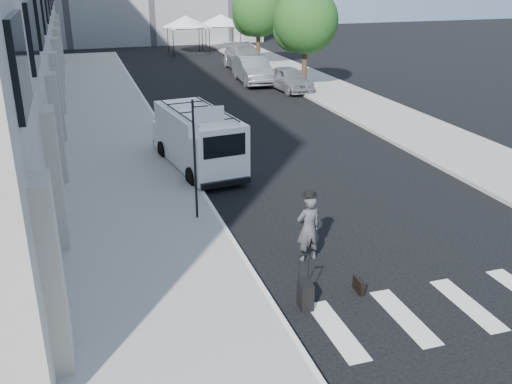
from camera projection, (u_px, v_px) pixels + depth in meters
ground at (322, 258)px, 14.74m from camera, size 120.00×120.00×0.00m
sidewalk_left at (108, 120)px, 27.69m from camera, size 4.50×48.00×0.15m
sidewalk_right at (325, 89)px, 34.97m from camera, size 4.00×56.00×0.15m
sign_pole at (202, 134)px, 15.93m from camera, size 1.03×0.07×3.50m
tree_near at (303, 23)px, 33.25m from camera, size 3.80×3.83×6.03m
tree_far at (256, 12)px, 41.23m from camera, size 3.80×3.83×6.03m
tent_left at (186, 21)px, 48.55m from camera, size 4.00×4.00×3.20m
tent_right at (221, 20)px, 49.90m from camera, size 4.00×4.00×3.20m
businessman at (309, 228)px, 14.34m from camera, size 0.69×0.49×1.78m
briefcase at (359, 285)px, 13.15m from camera, size 0.14×0.44×0.34m
suitcase at (305, 295)px, 12.48m from camera, size 0.31×0.46×1.22m
cargo_van at (197, 139)px, 21.02m from camera, size 2.55×5.83×2.14m
parked_car_a at (289, 79)px, 34.45m from camera, size 2.05×4.34×1.43m
parked_car_b at (253, 70)px, 36.76m from camera, size 2.10×5.20×1.68m
parked_car_c at (245, 58)px, 41.37m from camera, size 2.62×6.01×1.72m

